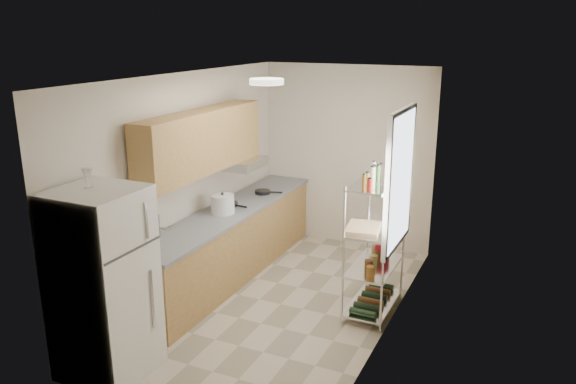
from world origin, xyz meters
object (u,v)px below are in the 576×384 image
(refrigerator, at_px, (104,284))
(cutting_board, at_px, (364,227))
(rice_cooker, at_px, (223,204))
(frying_pan_large, at_px, (228,204))
(espresso_machine, at_px, (390,210))

(refrigerator, height_order, cutting_board, refrigerator)
(rice_cooker, distance_m, frying_pan_large, 0.32)
(refrigerator, relative_size, cutting_board, 3.96)
(frying_pan_large, relative_size, cutting_board, 0.55)
(cutting_board, bearing_deg, frying_pan_large, 168.37)
(refrigerator, xyz_separation_m, cutting_board, (1.78, 2.00, 0.15))
(refrigerator, relative_size, espresso_machine, 6.82)
(refrigerator, height_order, rice_cooker, refrigerator)
(espresso_machine, bearing_deg, rice_cooker, 177.22)
(rice_cooker, xyz_separation_m, frying_pan_large, (-0.09, 0.29, -0.09))
(cutting_board, distance_m, espresso_machine, 0.44)
(frying_pan_large, relative_size, espresso_machine, 0.95)
(cutting_board, relative_size, espresso_machine, 1.72)
(frying_pan_large, bearing_deg, espresso_machine, 5.09)
(refrigerator, xyz_separation_m, frying_pan_large, (-0.14, 2.40, 0.04))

